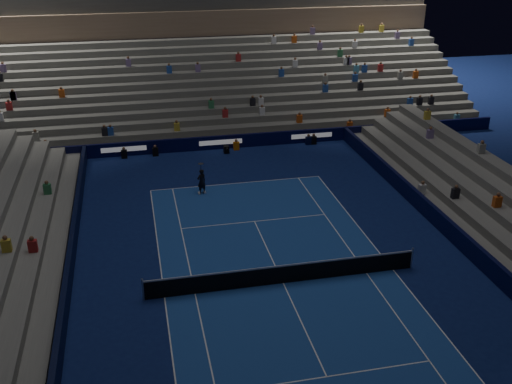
{
  "coord_description": "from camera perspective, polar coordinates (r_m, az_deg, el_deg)",
  "views": [
    {
      "loc": [
        -6.16,
        -22.58,
        15.27
      ],
      "look_at": [
        0.0,
        6.0,
        2.0
      ],
      "focal_mm": 41.67,
      "sensor_mm": 36.0,
      "label": 1
    }
  ],
  "objects": [
    {
      "name": "sponsor_barrier_east",
      "position": [
        31.3,
        20.17,
        -5.4
      ],
      "size": [
        0.25,
        37.0,
        1.0
      ],
      "primitive_type": "cube",
      "color": "black",
      "rests_on": "ground"
    },
    {
      "name": "ground",
      "position": [
        27.95,
        2.62,
        -8.74
      ],
      "size": [
        90.0,
        90.0,
        0.0
      ],
      "primitive_type": "plane",
      "color": "#0D1950",
      "rests_on": "ground"
    },
    {
      "name": "tennis_net",
      "position": [
        27.68,
        2.64,
        -7.86
      ],
      "size": [
        12.9,
        0.1,
        1.1
      ],
      "color": "#B2B2B7",
      "rests_on": "ground"
    },
    {
      "name": "court_surface",
      "position": [
        27.95,
        2.63,
        -8.73
      ],
      "size": [
        10.97,
        23.77,
        0.01
      ],
      "primitive_type": "cube",
      "color": "navy",
      "rests_on": "ground"
    },
    {
      "name": "grandstand_main",
      "position": [
        52.23,
        -5.17,
        11.15
      ],
      "size": [
        44.0,
        15.2,
        11.2
      ],
      "color": "#5F605B",
      "rests_on": "ground"
    },
    {
      "name": "tennis_player",
      "position": [
        36.59,
        -5.26,
        1.01
      ],
      "size": [
        0.69,
        0.59,
        1.6
      ],
      "primitive_type": "imported",
      "rotation": [
        0.0,
        0.0,
        3.57
      ],
      "color": "black",
      "rests_on": "ground"
    },
    {
      "name": "sponsor_barrier_west",
      "position": [
        27.21,
        -17.84,
        -9.81
      ],
      "size": [
        0.25,
        37.0,
        1.0
      ],
      "primitive_type": "cube",
      "color": "black",
      "rests_on": "ground"
    },
    {
      "name": "sponsor_barrier_far",
      "position": [
        44.09,
        -3.44,
        4.79
      ],
      "size": [
        44.0,
        0.25,
        1.0
      ],
      "primitive_type": "cube",
      "color": "black",
      "rests_on": "ground"
    },
    {
      "name": "broadcast_camera",
      "position": [
        43.3,
        -2.86,
        4.11
      ],
      "size": [
        0.4,
        0.83,
        0.52
      ],
      "color": "black",
      "rests_on": "ground"
    }
  ]
}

